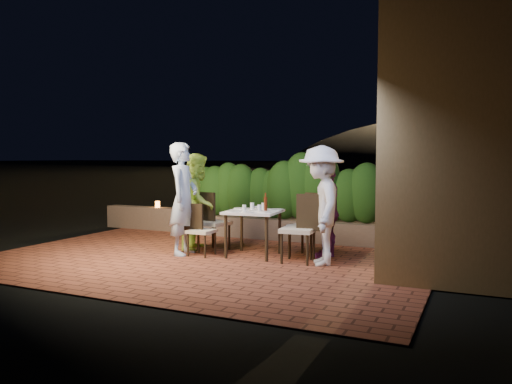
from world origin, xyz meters
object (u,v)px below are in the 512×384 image
Objects in this scene: dining_table at (253,233)px; diner_white at (321,205)px; beer_bottle at (266,202)px; chair_left_back at (214,222)px; chair_left_front at (202,230)px; diner_purple at (328,211)px; chair_right_back at (307,225)px; diner_blue at (184,199)px; chair_right_front at (298,228)px; parapet_lamp at (158,204)px; bowl at (259,208)px; diner_green at (198,202)px.

dining_table is 0.47× the size of diner_white.
beer_bottle is 1.10m from chair_left_back.
dining_table is at bearing 23.41° from chair_left_front.
diner_purple is (-0.05, 0.54, -0.15)m from diner_white.
diner_blue reaches higher than chair_right_back.
chair_right_front is at bearing 104.68° from chair_right_back.
diner_blue is 1.24× the size of diner_purple.
dining_table is 0.88m from chair_right_back.
chair_right_back is at bearing 16.87° from chair_left_back.
chair_left_front is 0.50m from chair_left_back.
chair_left_back reaches higher than parapet_lamp.
diner_purple is at bearing -18.10° from parapet_lamp.
bowl is 3.51m from parapet_lamp.
diner_purple is (1.20, 0.07, -0.02)m from bowl.
beer_bottle is 0.28× the size of chair_right_front.
chair_left_back is 1.66m from chair_right_back.
diner_purple is (2.30, 0.22, -0.09)m from diner_green.
diner_white is at bearing 2.48° from chair_left_back.
bowl is at bearing 134.51° from beer_bottle.
chair_right_back is (-0.03, 0.48, -0.01)m from chair_right_front.
parapet_lamp is at bearing 152.95° from beer_bottle.
diner_green is at bearing -86.71° from diner_purple.
dining_table is at bearing -81.92° from diner_blue.
chair_left_back is at bearing -170.11° from bowl.
diner_blue is at bearing -161.93° from beer_bottle.
diner_purple reaches higher than chair_left_back.
diner_white is (2.35, -0.32, 0.05)m from diner_green.
diner_blue reaches higher than chair_left_front.
chair_right_front is 0.66m from diner_purple.
diner_green is (-0.02, 0.51, -0.09)m from diner_blue.
bowl is 0.09× the size of diner_white.
chair_right_front is 7.59× the size of parapet_lamp.
chair_left_back is 0.67× the size of diner_purple.
diner_blue is at bearing -106.58° from chair_left_back.
chair_left_front reaches higher than parapet_lamp.
diner_green reaches higher than chair_right_back.
dining_table is at bearing -121.25° from diner_white.
diner_green is at bearing -38.56° from parapet_lamp.
diner_green reaches higher than dining_table.
diner_blue is 2.40m from diner_purple.
chair_left_front reaches higher than bowl.
chair_left_back reaches higher than dining_table.
chair_right_back reaches higher than beer_bottle.
chair_left_back is at bearing -98.78° from diner_green.
beer_bottle is 1.78× the size of bowl.
chair_right_front reaches higher than parapet_lamp.
chair_right_back is at bearing 22.86° from chair_left_front.
beer_bottle is at bearing -103.79° from diner_green.
parapet_lamp is (-4.05, 1.97, 0.04)m from chair_right_front.
dining_table is 0.56× the size of diner_purple.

